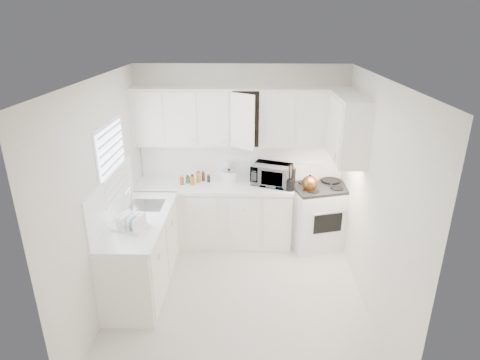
{
  "coord_description": "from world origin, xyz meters",
  "views": [
    {
      "loc": [
        0.13,
        -4.09,
        3.14
      ],
      "look_at": [
        0.0,
        0.7,
        1.25
      ],
      "focal_mm": 30.29,
      "sensor_mm": 36.0,
      "label": 1
    }
  ],
  "objects_px": {
    "stove": "(319,207)",
    "utensil_crock": "(290,177)",
    "rice_cooker": "(229,176)",
    "dish_rack": "(131,221)",
    "tea_kettle": "(310,182)",
    "microwave": "(272,172)"
  },
  "relations": [
    {
      "from": "tea_kettle",
      "to": "utensil_crock",
      "type": "bearing_deg",
      "value": -174.12
    },
    {
      "from": "stove",
      "to": "dish_rack",
      "type": "relative_size",
      "value": 3.34
    },
    {
      "from": "rice_cooker",
      "to": "utensil_crock",
      "type": "relative_size",
      "value": 0.56
    },
    {
      "from": "utensil_crock",
      "to": "rice_cooker",
      "type": "bearing_deg",
      "value": 163.37
    },
    {
      "from": "rice_cooker",
      "to": "dish_rack",
      "type": "height_order",
      "value": "rice_cooker"
    },
    {
      "from": "stove",
      "to": "microwave",
      "type": "bearing_deg",
      "value": 162.4
    },
    {
      "from": "stove",
      "to": "utensil_crock",
      "type": "xyz_separation_m",
      "value": [
        -0.45,
        -0.2,
        0.54
      ]
    },
    {
      "from": "stove",
      "to": "tea_kettle",
      "type": "relative_size",
      "value": 4.54
    },
    {
      "from": "stove",
      "to": "rice_cooker",
      "type": "xyz_separation_m",
      "value": [
        -1.31,
        0.06,
        0.46
      ]
    },
    {
      "from": "utensil_crock",
      "to": "stove",
      "type": "bearing_deg",
      "value": 23.68
    },
    {
      "from": "microwave",
      "to": "tea_kettle",
      "type": "bearing_deg",
      "value": 0.47
    },
    {
      "from": "rice_cooker",
      "to": "dish_rack",
      "type": "bearing_deg",
      "value": -117.43
    },
    {
      "from": "stove",
      "to": "dish_rack",
      "type": "bearing_deg",
      "value": -165.77
    },
    {
      "from": "tea_kettle",
      "to": "dish_rack",
      "type": "bearing_deg",
      "value": -153.32
    },
    {
      "from": "microwave",
      "to": "utensil_crock",
      "type": "distance_m",
      "value": 0.33
    },
    {
      "from": "utensil_crock",
      "to": "dish_rack",
      "type": "relative_size",
      "value": 1.08
    },
    {
      "from": "tea_kettle",
      "to": "rice_cooker",
      "type": "height_order",
      "value": "tea_kettle"
    },
    {
      "from": "utensil_crock",
      "to": "dish_rack",
      "type": "height_order",
      "value": "utensil_crock"
    },
    {
      "from": "microwave",
      "to": "utensil_crock",
      "type": "height_order",
      "value": "utensil_crock"
    },
    {
      "from": "microwave",
      "to": "dish_rack",
      "type": "xyz_separation_m",
      "value": [
        -1.64,
        -1.38,
        -0.08
      ]
    },
    {
      "from": "microwave",
      "to": "rice_cooker",
      "type": "relative_size",
      "value": 2.43
    },
    {
      "from": "stove",
      "to": "dish_rack",
      "type": "height_order",
      "value": "stove"
    }
  ]
}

